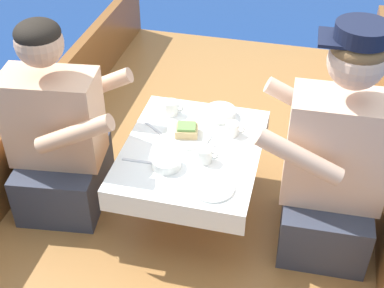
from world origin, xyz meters
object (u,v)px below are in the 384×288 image
person_starboard (333,165)px  coffee_cup_center (171,107)px  coffee_cup_port (205,155)px  coffee_cup_starboard (232,129)px  sandwich (187,130)px  person_port (59,138)px

person_starboard → coffee_cup_center: bearing=-21.5°
coffee_cup_port → coffee_cup_center: (-0.23, 0.31, 0.00)m
coffee_cup_port → coffee_cup_starboard: 0.23m
sandwich → coffee_cup_starboard: 0.20m
coffee_cup_center → coffee_cup_starboard: bearing=-16.8°
sandwich → coffee_cup_center: size_ratio=1.17×
person_port → sandwich: (0.55, 0.15, 0.03)m
sandwich → coffee_cup_starboard: size_ratio=1.26×
person_starboard → coffee_cup_center: person_starboard is taller
person_starboard → coffee_cup_starboard: size_ratio=11.60×
person_starboard → coffee_cup_port: 0.52m
coffee_cup_center → person_port: bearing=-145.5°
person_port → coffee_cup_port: person_port is taller
person_starboard → coffee_cup_port: (-0.52, -0.04, -0.02)m
person_starboard → coffee_cup_port: bearing=2.3°
person_port → person_starboard: bearing=-5.5°
person_port → coffee_cup_center: size_ratio=9.67×
coffee_cup_center → coffee_cup_port: bearing=-53.2°
sandwich → coffee_cup_starboard: same height
coffee_cup_starboard → person_port: bearing=-164.4°
sandwich → coffee_cup_starboard: (0.20, 0.06, -0.00)m
person_port → coffee_cup_starboard: size_ratio=10.46×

